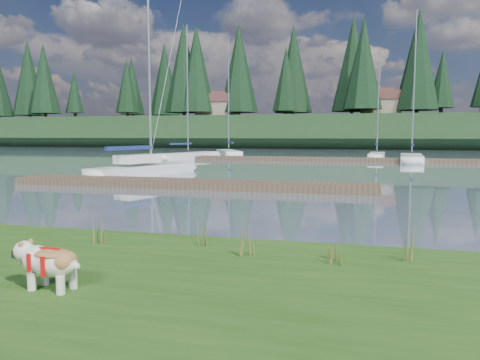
# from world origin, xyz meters

# --- Properties ---
(ground) EXTENTS (200.00, 200.00, 0.00)m
(ground) POSITION_xyz_m (0.00, 30.00, 0.00)
(ground) COLOR slate
(ground) RESTS_ON ground
(bank) EXTENTS (60.00, 9.00, 0.35)m
(bank) POSITION_xyz_m (0.00, -6.00, 0.17)
(bank) COLOR #2B5218
(bank) RESTS_ON ground
(ridge) EXTENTS (200.00, 20.00, 5.00)m
(ridge) POSITION_xyz_m (0.00, 73.00, 2.50)
(ridge) COLOR #183118
(ridge) RESTS_ON ground
(bulldog) EXTENTS (0.98, 0.46, 0.58)m
(bulldog) POSITION_xyz_m (-0.43, -4.91, 0.71)
(bulldog) COLOR silver
(bulldog) RESTS_ON bank
(sailboat_main) EXTENTS (3.75, 8.14, 11.62)m
(sailboat_main) POSITION_xyz_m (-8.18, 14.14, 0.42)
(sailboat_main) COLOR white
(sailboat_main) RESTS_ON ground
(dock_near) EXTENTS (16.00, 2.00, 0.30)m
(dock_near) POSITION_xyz_m (-4.00, 9.00, 0.15)
(dock_near) COLOR #4C3D2C
(dock_near) RESTS_ON ground
(dock_far) EXTENTS (26.00, 2.20, 0.30)m
(dock_far) POSITION_xyz_m (2.00, 30.00, 0.15)
(dock_far) COLOR #4C3D2C
(dock_far) RESTS_ON ground
(sailboat_bg_0) EXTENTS (4.19, 8.54, 12.19)m
(sailboat_bg_0) POSITION_xyz_m (-12.10, 31.46, 0.32)
(sailboat_bg_0) COLOR white
(sailboat_bg_0) RESTS_ON ground
(sailboat_bg_1) EXTENTS (4.97, 8.14, 12.26)m
(sailboat_bg_1) POSITION_xyz_m (-10.62, 37.92, 0.33)
(sailboat_bg_1) COLOR white
(sailboat_bg_1) RESTS_ON ground
(sailboat_bg_2) EXTENTS (1.69, 6.66, 10.05)m
(sailboat_bg_2) POSITION_xyz_m (4.56, 34.91, 0.33)
(sailboat_bg_2) COLOR white
(sailboat_bg_2) RESTS_ON ground
(sailboat_bg_3) EXTENTS (2.27, 8.50, 12.29)m
(sailboat_bg_3) POSITION_xyz_m (7.24, 31.66, 0.32)
(sailboat_bg_3) COLOR white
(sailboat_bg_3) RESTS_ON ground
(weed_0) EXTENTS (0.17, 0.14, 0.67)m
(weed_0) POSITION_xyz_m (0.65, -2.28, 0.63)
(weed_0) COLOR #475B23
(weed_0) RESTS_ON bank
(weed_1) EXTENTS (0.17, 0.14, 0.54)m
(weed_1) POSITION_xyz_m (1.59, -2.67, 0.58)
(weed_1) COLOR #475B23
(weed_1) RESTS_ON bank
(weed_2) EXTENTS (0.17, 0.14, 0.58)m
(weed_2) POSITION_xyz_m (2.92, -2.58, 0.59)
(weed_2) COLOR #475B23
(weed_2) RESTS_ON bank
(weed_3) EXTENTS (0.17, 0.14, 0.61)m
(weed_3) POSITION_xyz_m (-1.18, -2.51, 0.61)
(weed_3) COLOR #475B23
(weed_3) RESTS_ON bank
(weed_4) EXTENTS (0.17, 0.14, 0.45)m
(weed_4) POSITION_xyz_m (2.99, -2.90, 0.54)
(weed_4) COLOR #475B23
(weed_4) RESTS_ON bank
(weed_5) EXTENTS (0.17, 0.14, 0.65)m
(weed_5) POSITION_xyz_m (4.07, -2.38, 0.62)
(weed_5) COLOR #475B23
(weed_5) RESTS_ON bank
(mud_lip) EXTENTS (60.00, 0.50, 0.14)m
(mud_lip) POSITION_xyz_m (0.00, -1.60, 0.07)
(mud_lip) COLOR #33281C
(mud_lip) RESTS_ON ground
(conifer_0) EXTENTS (5.72, 5.72, 14.15)m
(conifer_0) POSITION_xyz_m (-55.00, 67.00, 12.64)
(conifer_0) COLOR #382619
(conifer_0) RESTS_ON ridge
(conifer_1) EXTENTS (4.40, 4.40, 11.30)m
(conifer_1) POSITION_xyz_m (-40.00, 71.00, 11.28)
(conifer_1) COLOR #382619
(conifer_1) RESTS_ON ridge
(conifer_2) EXTENTS (6.60, 6.60, 16.05)m
(conifer_2) POSITION_xyz_m (-25.00, 68.00, 13.54)
(conifer_2) COLOR #382619
(conifer_2) RESTS_ON ridge
(conifer_3) EXTENTS (4.84, 4.84, 12.25)m
(conifer_3) POSITION_xyz_m (-10.00, 72.00, 11.74)
(conifer_3) COLOR #382619
(conifer_3) RESTS_ON ridge
(conifer_4) EXTENTS (6.16, 6.16, 15.10)m
(conifer_4) POSITION_xyz_m (3.00, 66.00, 13.09)
(conifer_4) COLOR #382619
(conifer_4) RESTS_ON ridge
(conifer_5) EXTENTS (3.96, 3.96, 10.35)m
(conifer_5) POSITION_xyz_m (15.00, 70.00, 10.83)
(conifer_5) COLOR #382619
(conifer_5) RESTS_ON ridge
(house_0) EXTENTS (6.30, 5.30, 4.65)m
(house_0) POSITION_xyz_m (-22.00, 70.00, 7.31)
(house_0) COLOR gray
(house_0) RESTS_ON ridge
(house_1) EXTENTS (6.30, 5.30, 4.65)m
(house_1) POSITION_xyz_m (6.00, 71.00, 7.31)
(house_1) COLOR gray
(house_1) RESTS_ON ridge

